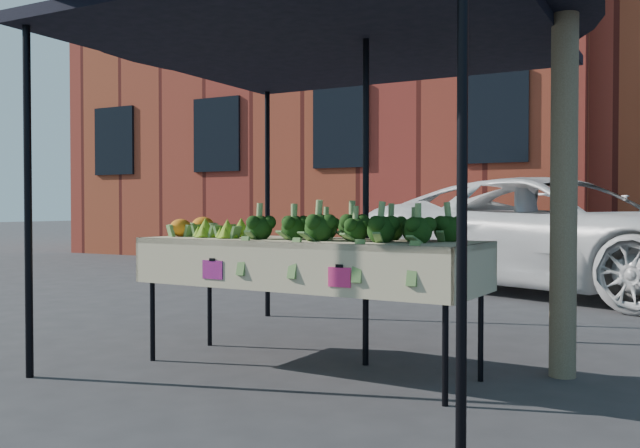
% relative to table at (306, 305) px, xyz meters
% --- Properties ---
extents(ground, '(90.00, 90.00, 0.00)m').
position_rel_table_xyz_m(ground, '(-0.22, 0.01, -0.45)').
color(ground, '#2C2C2E').
extents(table, '(2.43, 0.91, 0.90)m').
position_rel_table_xyz_m(table, '(0.00, 0.00, 0.00)').
color(table, '#BEAE8D').
rests_on(table, ground).
extents(canopy, '(3.16, 3.16, 2.74)m').
position_rel_table_xyz_m(canopy, '(-0.06, 0.42, 0.92)').
color(canopy, black).
rests_on(canopy, ground).
extents(broccoli_heap, '(1.45, 0.55, 0.23)m').
position_rel_table_xyz_m(broccoli_heap, '(0.33, 0.03, 0.57)').
color(broccoli_heap, black).
rests_on(broccoli_heap, table).
extents(romanesco_cluster, '(0.41, 0.45, 0.18)m').
position_rel_table_xyz_m(romanesco_cluster, '(-0.66, -0.01, 0.54)').
color(romanesco_cluster, '#84A724').
rests_on(romanesco_cluster, table).
extents(cauliflower_pair, '(0.21, 0.41, 0.16)m').
position_rel_table_xyz_m(cauliflower_pair, '(-1.03, 0.07, 0.53)').
color(cauliflower_pair, orange).
rests_on(cauliflower_pair, table).
extents(vehicle, '(2.35, 2.91, 5.49)m').
position_rel_table_xyz_m(vehicle, '(0.78, 5.36, 2.29)').
color(vehicle, white).
rests_on(vehicle, ground).
extents(building_left, '(12.00, 8.00, 9.00)m').
position_rel_table_xyz_m(building_left, '(-5.22, 12.01, 4.05)').
color(building_left, maroon).
rests_on(building_left, ground).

